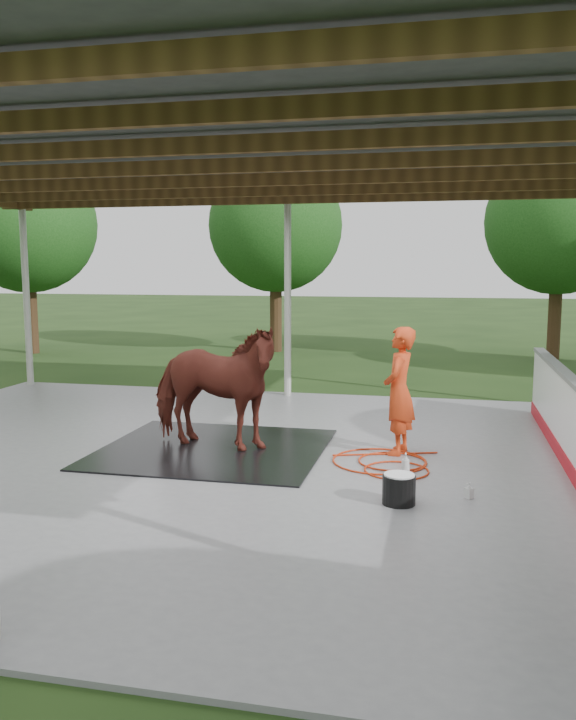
% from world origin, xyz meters
% --- Properties ---
extents(ground, '(100.00, 100.00, 0.00)m').
position_xyz_m(ground, '(0.00, 0.00, 0.00)').
color(ground, '#1E3814').
extents(concrete_slab, '(12.00, 10.00, 0.05)m').
position_xyz_m(concrete_slab, '(0.00, 0.00, 0.03)').
color(concrete_slab, slate).
rests_on(concrete_slab, ground).
extents(pavilion_structure, '(12.60, 10.60, 4.05)m').
position_xyz_m(pavilion_structure, '(0.00, -0.00, 3.97)').
color(pavilion_structure, beige).
rests_on(pavilion_structure, ground).
extents(tree_belt, '(28.00, 28.00, 5.80)m').
position_xyz_m(tree_belt, '(0.30, 0.90, 3.79)').
color(tree_belt, '#382314').
rests_on(tree_belt, ground).
extents(rubber_mat, '(3.06, 2.87, 0.02)m').
position_xyz_m(rubber_mat, '(-0.12, 0.43, 0.06)').
color(rubber_mat, black).
rests_on(rubber_mat, concrete_slab).
extents(horse, '(2.19, 1.27, 1.75)m').
position_xyz_m(horse, '(-0.12, 0.43, 0.95)').
color(horse, maroon).
rests_on(horse, rubber_mat).
extents(handler, '(0.51, 0.69, 1.74)m').
position_xyz_m(handler, '(2.42, 0.80, 0.92)').
color(handler, red).
rests_on(handler, concrete_slab).
extents(wash_bucket, '(0.36, 0.36, 0.33)m').
position_xyz_m(wash_bucket, '(2.57, -1.29, 0.22)').
color(wash_bucket, black).
rests_on(wash_bucket, concrete_slab).
extents(soap_bottle_a, '(0.12, 0.12, 0.28)m').
position_xyz_m(soap_bottle_a, '(2.58, -0.23, 0.19)').
color(soap_bottle_a, silver).
rests_on(soap_bottle_a, concrete_slab).
extents(soap_bottle_b, '(0.12, 0.12, 0.18)m').
position_xyz_m(soap_bottle_b, '(3.32, -0.93, 0.14)').
color(soap_bottle_b, '#338CD8').
rests_on(soap_bottle_b, concrete_slab).
extents(hose_coil, '(1.39, 1.42, 0.02)m').
position_xyz_m(hose_coil, '(2.31, 0.24, 0.06)').
color(hose_coil, '#BC2D0D').
rests_on(hose_coil, concrete_slab).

